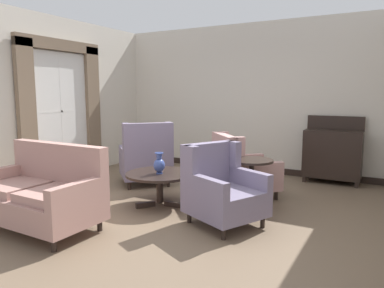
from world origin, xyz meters
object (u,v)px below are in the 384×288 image
object	(u,v)px
settee	(41,194)
side_table	(251,179)
armchair_foreground_right	(240,170)
sideboard	(332,153)
armchair_near_window	(146,159)
porcelain_vase	(159,164)
armchair_back_corner	(222,190)
coffee_table	(160,178)

from	to	relation	value
settee	side_table	bearing A→B (deg)	45.08
armchair_foreground_right	sideboard	xyz separation A→B (m)	(1.13, 1.55, 0.13)
armchair_foreground_right	sideboard	size ratio (longest dim) A/B	1.02
armchair_near_window	side_table	bearing A→B (deg)	122.98
armchair_near_window	sideboard	world-z (taller)	sideboard
armchair_foreground_right	porcelain_vase	bearing A→B (deg)	101.24
settee	armchair_back_corner	distance (m)	2.16
coffee_table	armchair_foreground_right	bearing A→B (deg)	51.13
side_table	sideboard	bearing A→B (deg)	70.31
coffee_table	settee	distance (m)	1.59
coffee_table	porcelain_vase	xyz separation A→B (m)	(0.03, -0.05, 0.21)
armchair_foreground_right	armchair_back_corner	xyz separation A→B (m)	(0.25, -1.26, 0.01)
porcelain_vase	armchair_back_corner	size ratio (longest dim) A/B	0.28
settee	side_table	size ratio (longest dim) A/B	2.22
sideboard	porcelain_vase	bearing A→B (deg)	-126.34
settee	side_table	world-z (taller)	settee
porcelain_vase	settee	xyz separation A→B (m)	(-0.77, -1.36, -0.20)
armchair_foreground_right	armchair_near_window	world-z (taller)	armchair_near_window
armchair_near_window	sideboard	distance (m)	3.30
armchair_foreground_right	armchair_near_window	size ratio (longest dim) A/B	1.00
armchair_foreground_right	side_table	world-z (taller)	armchair_foreground_right
side_table	porcelain_vase	bearing A→B (deg)	-156.23
armchair_back_corner	side_table	world-z (taller)	armchair_back_corner
coffee_table	armchair_near_window	xyz separation A→B (m)	(-0.87, 0.87, 0.06)
porcelain_vase	armchair_foreground_right	size ratio (longest dim) A/B	0.25
sideboard	side_table	bearing A→B (deg)	-109.69
armchair_near_window	side_table	size ratio (longest dim) A/B	1.73
settee	porcelain_vase	bearing A→B (deg)	61.62
sideboard	settee	bearing A→B (deg)	-124.07
settee	armchair_foreground_right	xyz separation A→B (m)	(1.56, 2.43, 0.00)
armchair_near_window	armchair_back_corner	world-z (taller)	armchair_near_window
porcelain_vase	sideboard	size ratio (longest dim) A/B	0.25
coffee_table	side_table	distance (m)	1.29
side_table	armchair_foreground_right	bearing A→B (deg)	124.43
settee	sideboard	size ratio (longest dim) A/B	1.30
coffee_table	armchair_back_corner	xyz separation A→B (m)	(1.08, -0.24, 0.03)
armchair_foreground_right	armchair_back_corner	world-z (taller)	armchair_back_corner
coffee_table	sideboard	world-z (taller)	sideboard
porcelain_vase	armchair_near_window	distance (m)	1.29
porcelain_vase	side_table	world-z (taller)	porcelain_vase
porcelain_vase	side_table	bearing A→B (deg)	23.77
settee	armchair_near_window	xyz separation A→B (m)	(-0.14, 2.28, 0.04)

